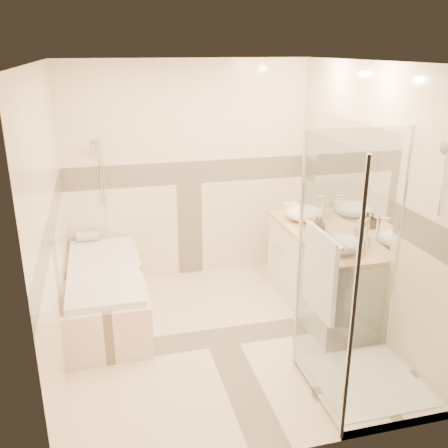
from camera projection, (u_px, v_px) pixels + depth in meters
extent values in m
cube|color=beige|center=(220.00, 337.00, 4.75)|extent=(2.80, 3.00, 0.01)
cube|color=white|center=(220.00, 61.00, 3.91)|extent=(2.80, 3.00, 0.01)
cube|color=beige|center=(189.00, 173.00, 5.70)|extent=(2.80, 0.01, 2.50)
cube|color=beige|center=(281.00, 290.00, 2.96)|extent=(2.80, 0.01, 2.50)
cube|color=beige|center=(50.00, 226.00, 4.00)|extent=(0.01, 3.00, 2.50)
cube|color=beige|center=(366.00, 201.00, 4.66)|extent=(0.01, 3.00, 2.50)
cube|color=white|center=(351.00, 173.00, 4.86)|extent=(0.01, 1.60, 1.00)
cylinder|color=silver|center=(101.00, 170.00, 5.41)|extent=(0.02, 0.02, 0.70)
cube|color=beige|center=(106.00, 295.00, 5.02)|extent=(0.75, 1.70, 0.50)
cube|color=white|center=(104.00, 270.00, 4.93)|extent=(0.69, 1.60, 0.06)
ellipsoid|color=white|center=(104.00, 274.00, 4.94)|extent=(0.56, 1.40, 0.16)
cube|color=white|center=(319.00, 273.00, 5.15)|extent=(0.55, 1.60, 0.80)
cylinder|color=silver|center=(309.00, 280.00, 4.67)|extent=(0.01, 0.24, 0.01)
cylinder|color=silver|center=(279.00, 248.00, 5.40)|extent=(0.01, 0.24, 0.01)
cube|color=#E5B079|center=(321.00, 235.00, 5.01)|extent=(0.57, 1.62, 0.05)
cube|color=beige|center=(366.00, 386.00, 4.00)|extent=(0.90, 0.90, 0.08)
cube|color=white|center=(367.00, 382.00, 3.98)|extent=(0.80, 0.80, 0.01)
cube|color=white|center=(324.00, 280.00, 3.56)|extent=(0.01, 0.90, 2.00)
cube|color=white|center=(351.00, 251.00, 4.07)|extent=(0.90, 0.01, 2.00)
cylinder|color=silver|center=(354.00, 310.00, 3.15)|extent=(0.03, 0.03, 2.00)
cylinder|color=silver|center=(299.00, 256.00, 3.97)|extent=(0.03, 0.03, 2.00)
cylinder|color=silver|center=(399.00, 245.00, 4.18)|extent=(0.03, 0.03, 2.00)
cylinder|color=silver|center=(446.00, 148.00, 3.45)|extent=(0.03, 0.10, 0.10)
cylinder|color=silver|center=(323.00, 233.00, 3.43)|extent=(0.02, 0.60, 0.02)
cube|color=silver|center=(320.00, 273.00, 3.53)|extent=(0.04, 0.48, 0.62)
ellipsoid|color=white|center=(304.00, 213.00, 5.34)|extent=(0.40, 0.40, 0.16)
ellipsoid|color=white|center=(343.00, 244.00, 4.52)|extent=(0.37, 0.37, 0.15)
cylinder|color=silver|center=(324.00, 207.00, 5.38)|extent=(0.03, 0.03, 0.26)
cylinder|color=silver|center=(321.00, 197.00, 5.33)|extent=(0.09, 0.02, 0.02)
cylinder|color=silver|center=(367.00, 234.00, 4.55)|extent=(0.03, 0.03, 0.30)
cylinder|color=silver|center=(363.00, 221.00, 4.49)|extent=(0.11, 0.03, 0.03)
imported|color=black|center=(321.00, 226.00, 4.96)|extent=(0.08, 0.08, 0.16)
imported|color=black|center=(317.00, 223.00, 5.04)|extent=(0.12, 0.12, 0.15)
cube|color=silver|center=(294.00, 208.00, 5.61)|extent=(0.19, 0.28, 0.08)
cylinder|color=silver|center=(88.00, 236.00, 5.56)|extent=(0.24, 0.11, 0.11)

